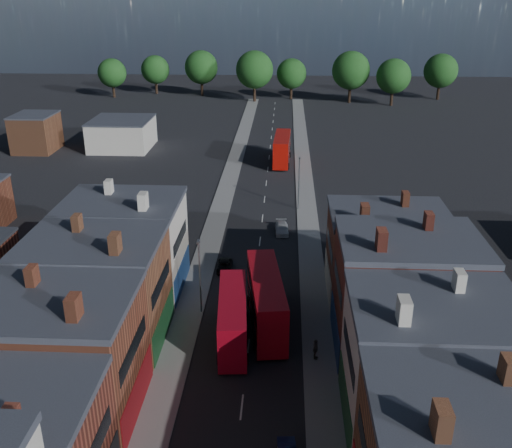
# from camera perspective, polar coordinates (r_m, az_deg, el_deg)

# --- Properties ---
(pavement_west) EXTENTS (3.00, 200.00, 0.12)m
(pavement_west) POSITION_cam_1_polar(r_m,az_deg,el_deg) (77.17, -4.36, -0.99)
(pavement_west) COLOR gray
(pavement_west) RESTS_ON ground
(pavement_east) EXTENTS (3.00, 200.00, 0.12)m
(pavement_east) POSITION_cam_1_polar(r_m,az_deg,el_deg) (76.66, 5.32, -1.19)
(pavement_east) COLOR gray
(pavement_east) RESTS_ON ground
(lamp_post_2) EXTENTS (0.25, 0.70, 8.12)m
(lamp_post_2) POSITION_cam_1_polar(r_m,az_deg,el_deg) (57.12, -5.65, -4.78)
(lamp_post_2) COLOR slate
(lamp_post_2) RESTS_ON ground
(lamp_post_3) EXTENTS (0.25, 0.70, 8.12)m
(lamp_post_3) POSITION_cam_1_polar(r_m,az_deg,el_deg) (84.30, 4.32, 4.47)
(lamp_post_3) COLOR slate
(lamp_post_3) RESTS_ON ground
(bus_0) EXTENTS (3.42, 11.13, 4.73)m
(bus_0) POSITION_cam_1_polar(r_m,az_deg,el_deg) (53.55, -2.35, -9.34)
(bus_0) COLOR #B30A1C
(bus_0) RESTS_ON ground
(bus_1) EXTENTS (4.46, 12.68, 5.36)m
(bus_1) POSITION_cam_1_polar(r_m,az_deg,el_deg) (55.63, 1.02, -7.59)
(bus_1) COLOR #B60A16
(bus_1) RESTS_ON ground
(bus_2) EXTENTS (3.41, 12.21, 5.23)m
(bus_2) POSITION_cam_1_polar(r_m,az_deg,el_deg) (108.03, 2.61, 7.55)
(bus_2) COLOR #A60E07
(bus_2) RESTS_ON ground
(car_2) EXTENTS (1.95, 3.94, 1.08)m
(car_2) POSITION_cam_1_polar(r_m,az_deg,el_deg) (67.28, -3.17, -4.22)
(car_2) COLOR black
(car_2) RESTS_ON ground
(car_3) EXTENTS (1.99, 4.41, 1.25)m
(car_3) POSITION_cam_1_polar(r_m,az_deg,el_deg) (77.33, 2.60, -0.44)
(car_3) COLOR silver
(car_3) RESTS_ON ground
(ped_3) EXTENTS (0.80, 1.26, 1.98)m
(ped_3) POSITION_cam_1_polar(r_m,az_deg,el_deg) (52.14, 5.97, -12.35)
(ped_3) COLOR #4E4943
(ped_3) RESTS_ON pavement_east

